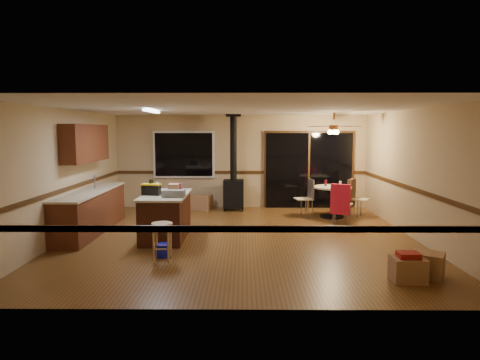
{
  "coord_description": "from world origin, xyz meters",
  "views": [
    {
      "loc": [
        0.08,
        -8.49,
        2.17
      ],
      "look_at": [
        0.0,
        0.3,
        1.15
      ],
      "focal_mm": 32.0,
      "sensor_mm": 36.0,
      "label": 1
    }
  ],
  "objects_px": {
    "bar_stool": "(162,242)",
    "chair_near": "(341,199)",
    "blue_bucket": "(163,250)",
    "chair_right": "(352,193)",
    "toolbox_grey": "(174,193)",
    "box_under_window": "(201,202)",
    "kitchen_island": "(166,216)",
    "toolbox_black": "(151,190)",
    "wood_stove": "(234,184)",
    "box_corner_b": "(427,265)",
    "box_corner_a": "(408,269)",
    "dining_table": "(332,196)",
    "chair_left": "(308,193)"
  },
  "relations": [
    {
      "from": "kitchen_island",
      "to": "chair_near",
      "type": "distance_m",
      "value": 4.01
    },
    {
      "from": "blue_bucket",
      "to": "bar_stool",
      "type": "bearing_deg",
      "value": -80.16
    },
    {
      "from": "toolbox_black",
      "to": "bar_stool",
      "type": "xyz_separation_m",
      "value": [
        0.47,
        -1.39,
        -0.68
      ]
    },
    {
      "from": "box_corner_a",
      "to": "box_corner_b",
      "type": "xyz_separation_m",
      "value": [
        0.36,
        0.2,
        0.01
      ]
    },
    {
      "from": "wood_stove",
      "to": "bar_stool",
      "type": "bearing_deg",
      "value": -103.41
    },
    {
      "from": "blue_bucket",
      "to": "toolbox_grey",
      "type": "bearing_deg",
      "value": 86.78
    },
    {
      "from": "chair_right",
      "to": "box_under_window",
      "type": "xyz_separation_m",
      "value": [
        -3.92,
        0.83,
        -0.39
      ]
    },
    {
      "from": "kitchen_island",
      "to": "dining_table",
      "type": "bearing_deg",
      "value": 28.99
    },
    {
      "from": "blue_bucket",
      "to": "box_under_window",
      "type": "xyz_separation_m",
      "value": [
        0.24,
        4.38,
        0.1
      ]
    },
    {
      "from": "chair_left",
      "to": "blue_bucket",
      "type": "bearing_deg",
      "value": -130.55
    },
    {
      "from": "kitchen_island",
      "to": "chair_right",
      "type": "bearing_deg",
      "value": 27.36
    },
    {
      "from": "kitchen_island",
      "to": "box_corner_a",
      "type": "xyz_separation_m",
      "value": [
        3.95,
        -2.49,
        -0.28
      ]
    },
    {
      "from": "box_corner_a",
      "to": "toolbox_black",
      "type": "bearing_deg",
      "value": 150.64
    },
    {
      "from": "toolbox_grey",
      "to": "box_under_window",
      "type": "relative_size",
      "value": 0.81
    },
    {
      "from": "box_corner_a",
      "to": "blue_bucket",
      "type": "bearing_deg",
      "value": 162.59
    },
    {
      "from": "wood_stove",
      "to": "box_corner_b",
      "type": "xyz_separation_m",
      "value": [
        3.01,
        -5.34,
        -0.55
      ]
    },
    {
      "from": "wood_stove",
      "to": "chair_near",
      "type": "relative_size",
      "value": 3.6
    },
    {
      "from": "toolbox_black",
      "to": "bar_stool",
      "type": "bearing_deg",
      "value": -71.36
    },
    {
      "from": "box_under_window",
      "to": "box_corner_a",
      "type": "height_order",
      "value": "box_under_window"
    },
    {
      "from": "wood_stove",
      "to": "toolbox_grey",
      "type": "bearing_deg",
      "value": -107.35
    },
    {
      "from": "toolbox_grey",
      "to": "box_corner_a",
      "type": "height_order",
      "value": "toolbox_grey"
    },
    {
      "from": "kitchen_island",
      "to": "dining_table",
      "type": "xyz_separation_m",
      "value": [
        3.79,
        2.1,
        0.08
      ]
    },
    {
      "from": "blue_bucket",
      "to": "dining_table",
      "type": "xyz_separation_m",
      "value": [
        3.62,
        3.41,
        0.42
      ]
    },
    {
      "from": "blue_bucket",
      "to": "chair_left",
      "type": "xyz_separation_m",
      "value": [
        3.02,
        3.53,
        0.48
      ]
    },
    {
      "from": "chair_near",
      "to": "bar_stool",
      "type": "bearing_deg",
      "value": -142.63
    },
    {
      "from": "chair_near",
      "to": "box_corner_b",
      "type": "bearing_deg",
      "value": -81.89
    },
    {
      "from": "toolbox_black",
      "to": "chair_near",
      "type": "xyz_separation_m",
      "value": [
        4.07,
        1.36,
        -0.4
      ]
    },
    {
      "from": "toolbox_grey",
      "to": "box_corner_a",
      "type": "distance_m",
      "value": 4.35
    },
    {
      "from": "wood_stove",
      "to": "box_corner_b",
      "type": "height_order",
      "value": "wood_stove"
    },
    {
      "from": "wood_stove",
      "to": "dining_table",
      "type": "xyz_separation_m",
      "value": [
        2.49,
        -0.95,
        -0.2
      ]
    },
    {
      "from": "wood_stove",
      "to": "toolbox_grey",
      "type": "distance_m",
      "value": 3.6
    },
    {
      "from": "kitchen_island",
      "to": "chair_right",
      "type": "xyz_separation_m",
      "value": [
        4.33,
        2.24,
        0.14
      ]
    },
    {
      "from": "box_under_window",
      "to": "box_corner_a",
      "type": "xyz_separation_m",
      "value": [
        3.53,
        -5.56,
        -0.03
      ]
    },
    {
      "from": "toolbox_black",
      "to": "box_corner_a",
      "type": "bearing_deg",
      "value": -29.36
    },
    {
      "from": "bar_stool",
      "to": "chair_near",
      "type": "relative_size",
      "value": 0.91
    },
    {
      "from": "box_under_window",
      "to": "toolbox_black",
      "type": "bearing_deg",
      "value": -101.88
    },
    {
      "from": "wood_stove",
      "to": "chair_near",
      "type": "bearing_deg",
      "value": -35.8
    },
    {
      "from": "blue_bucket",
      "to": "chair_left",
      "type": "height_order",
      "value": "chair_left"
    },
    {
      "from": "toolbox_black",
      "to": "dining_table",
      "type": "relative_size",
      "value": 0.37
    },
    {
      "from": "kitchen_island",
      "to": "chair_near",
      "type": "xyz_separation_m",
      "value": [
        3.81,
        1.24,
        0.14
      ]
    },
    {
      "from": "bar_stool",
      "to": "chair_right",
      "type": "relative_size",
      "value": 0.91
    },
    {
      "from": "blue_bucket",
      "to": "chair_right",
      "type": "xyz_separation_m",
      "value": [
        4.16,
        3.55,
        0.49
      ]
    },
    {
      "from": "box_corner_a",
      "to": "chair_right",
      "type": "bearing_deg",
      "value": 85.36
    },
    {
      "from": "bar_stool",
      "to": "chair_near",
      "type": "xyz_separation_m",
      "value": [
        3.6,
        2.75,
        0.28
      ]
    },
    {
      "from": "kitchen_island",
      "to": "box_corner_b",
      "type": "bearing_deg",
      "value": -27.97
    },
    {
      "from": "box_under_window",
      "to": "box_corner_b",
      "type": "height_order",
      "value": "box_under_window"
    },
    {
      "from": "kitchen_island",
      "to": "bar_stool",
      "type": "height_order",
      "value": "kitchen_island"
    },
    {
      "from": "box_corner_a",
      "to": "box_under_window",
      "type": "bearing_deg",
      "value": 122.43
    },
    {
      "from": "box_corner_a",
      "to": "wood_stove",
      "type": "bearing_deg",
      "value": 115.57
    },
    {
      "from": "chair_near",
      "to": "chair_right",
      "type": "distance_m",
      "value": 1.13
    }
  ]
}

